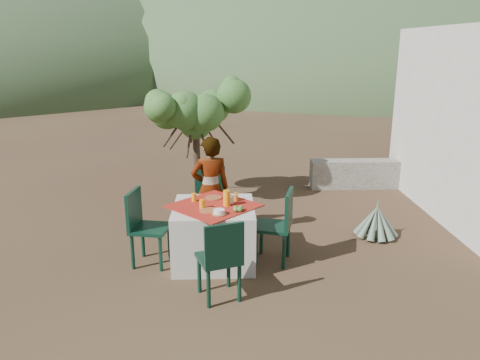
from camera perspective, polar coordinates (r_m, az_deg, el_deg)
name	(u,v)px	position (r m, az deg, el deg)	size (l,w,h in m)	color
ground	(177,269)	(6.04, -7.75, -10.69)	(160.00, 160.00, 0.00)	#39241A
table	(214,233)	(6.06, -3.19, -6.51)	(1.30, 1.30, 0.76)	beige
chair_far	(210,197)	(6.96, -3.68, -2.02)	(0.46, 0.46, 0.98)	black
chair_near	(221,257)	(5.09, -2.33, -9.35)	(0.55, 0.55, 0.94)	black
chair_left	(144,224)	(6.04, -11.65, -5.26)	(0.53, 0.53, 0.97)	black
chair_right	(279,223)	(5.98, 4.79, -5.21)	(0.55, 0.55, 0.97)	black
person	(210,189)	(6.62, -3.63, -1.09)	(0.55, 0.36, 1.51)	#8C6651
shrub_tree	(199,117)	(8.12, -4.98, 7.63)	(1.63, 1.60, 1.92)	#402F20
agave	(376,222)	(7.13, 16.29, -4.91)	(0.63, 0.64, 0.67)	slate
stone_wall	(377,174)	(9.56, 16.33, 0.73)	(2.60, 0.35, 0.55)	gray
hill_near_right	(355,77)	(42.98, 13.81, 12.08)	(48.00, 48.00, 20.00)	#304828
hill_far_center	(186,69)	(57.61, -6.63, 13.35)	(60.00, 60.00, 24.00)	slate
hill_far_right	(476,71)	(58.26, 26.79, 11.81)	(36.00, 36.00, 14.00)	slate
plate_far	(213,198)	(6.19, -3.27, -2.17)	(0.22, 0.22, 0.01)	brown
plate_near	(209,211)	(5.72, -3.82, -3.74)	(0.23, 0.23, 0.01)	brown
glass_far	(194,197)	(6.07, -5.62, -2.12)	(0.07, 0.07, 0.11)	#FF9910
glass_near	(202,204)	(5.80, -4.64, -2.94)	(0.07, 0.07, 0.11)	#FF9910
juice_pitcher	(227,198)	(5.87, -1.63, -2.22)	(0.09, 0.09, 0.20)	#FF9910
bowl_plate	(219,214)	(5.60, -2.57, -4.15)	(0.19, 0.19, 0.01)	brown
white_bowl	(219,211)	(5.59, -2.57, -3.85)	(0.14, 0.14, 0.05)	white
jar_left	(236,198)	(6.06, -0.49, -2.18)	(0.05, 0.05, 0.08)	#C48022
jar_right	(236,196)	(6.13, -0.49, -1.95)	(0.06, 0.06, 0.09)	#C48022
napkin_holder	(230,200)	(5.96, -1.20, -2.50)	(0.07, 0.04, 0.09)	white
fruit_cluster	(238,209)	(5.69, -0.25, -3.53)	(0.13, 0.12, 0.06)	#518831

